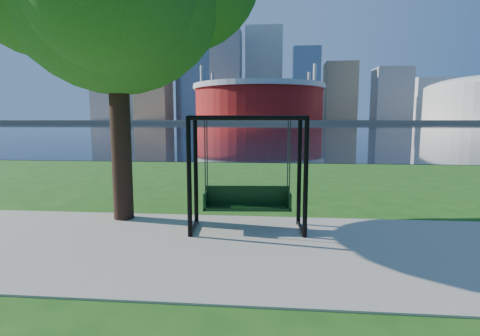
# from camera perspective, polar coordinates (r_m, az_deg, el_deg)

# --- Properties ---
(ground) EXTENTS (900.00, 900.00, 0.00)m
(ground) POSITION_cam_1_polar(r_m,az_deg,el_deg) (6.92, -2.28, -10.64)
(ground) COLOR #1E5114
(ground) RESTS_ON ground
(path) EXTENTS (120.00, 4.00, 0.03)m
(path) POSITION_cam_1_polar(r_m,az_deg,el_deg) (6.44, -2.89, -11.88)
(path) COLOR #9E937F
(path) RESTS_ON ground
(river) EXTENTS (900.00, 180.00, 0.02)m
(river) POSITION_cam_1_polar(r_m,az_deg,el_deg) (108.54, 4.98, 6.20)
(river) COLOR black
(river) RESTS_ON ground
(far_bank) EXTENTS (900.00, 228.00, 2.00)m
(far_bank) POSITION_cam_1_polar(r_m,az_deg,el_deg) (312.52, 5.30, 7.11)
(far_bank) COLOR #937F60
(far_bank) RESTS_ON ground
(stadium) EXTENTS (83.00, 83.00, 32.00)m
(stadium) POSITION_cam_1_polar(r_m,az_deg,el_deg) (242.07, 2.89, 10.20)
(stadium) COLOR maroon
(stadium) RESTS_ON far_bank
(skyline) EXTENTS (392.00, 66.00, 96.50)m
(skyline) POSITION_cam_1_polar(r_m,az_deg,el_deg) (327.70, 4.62, 13.23)
(skyline) COLOR gray
(skyline) RESTS_ON far_bank
(swing) EXTENTS (2.22, 1.09, 2.21)m
(swing) POSITION_cam_1_polar(r_m,az_deg,el_deg) (7.10, 1.12, -1.28)
(swing) COLOR black
(swing) RESTS_ON ground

